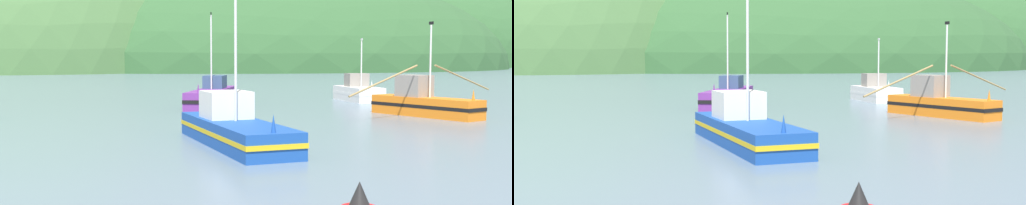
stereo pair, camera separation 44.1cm
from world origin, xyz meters
TOP-DOWN VIEW (x-y plane):
  - hill_far_left at (-62.60, 165.20)m, footprint 111.72×89.38m
  - hill_mid_left at (-0.81, 209.76)m, footprint 195.83×156.67m
  - hill_far_center at (80.92, 249.01)m, footprint 128.11×102.48m
  - fishing_boat_orange at (13.62, 32.82)m, footprint 11.88×7.77m
  - fishing_boat_purple at (-0.61, 41.42)m, footprint 4.00×11.76m
  - fishing_boat_blue at (0.84, 20.31)m, footprint 5.46×10.35m
  - fishing_boat_white at (12.29, 46.79)m, footprint 3.62×6.50m

SIDE VIEW (x-z plane):
  - hill_far_left at x=-62.60m, z-range -42.34..42.34m
  - hill_mid_left at x=-0.81m, z-range -35.54..35.54m
  - hill_far_center at x=80.92m, z-range -38.54..38.54m
  - fishing_boat_blue at x=0.84m, z-range -3.14..4.63m
  - fishing_boat_white at x=12.29m, z-range -1.99..3.59m
  - fishing_boat_purple at x=-0.61m, z-range -2.89..4.54m
  - fishing_boat_orange at x=13.62m, z-range -2.22..4.03m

